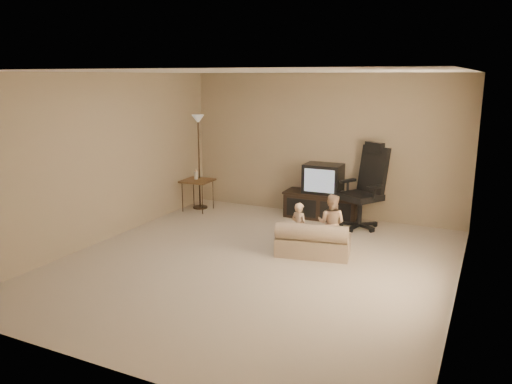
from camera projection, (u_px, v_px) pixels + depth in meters
floor at (255, 264)px, 6.66m from camera, size 5.50×5.50×0.00m
room_shell at (255, 151)px, 6.32m from camera, size 5.50×5.50×5.50m
tv_stand at (323, 196)px, 8.71m from camera, size 1.36×0.52×0.97m
office_chair at (364, 198)px, 8.16m from camera, size 0.89×0.90×1.40m
side_table at (197, 181)px, 9.21m from camera, size 0.55×0.55×0.78m
floor_lamp at (199, 141)px, 9.18m from camera, size 0.27×0.27×1.76m
child_sofa at (313, 242)px, 6.93m from camera, size 1.09×0.75×0.49m
toddler_left at (299, 227)px, 7.05m from camera, size 0.31×0.27×0.72m
toddler_right at (331, 223)px, 7.05m from camera, size 0.41×0.23×0.84m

